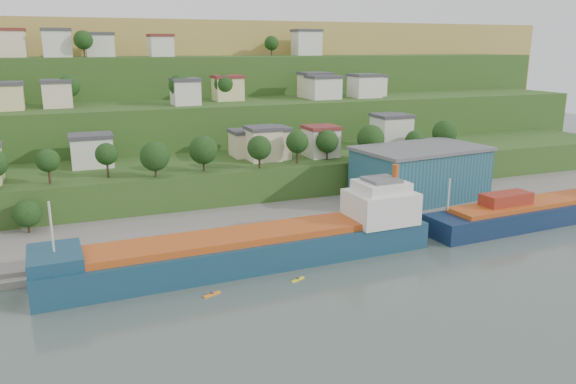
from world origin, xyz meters
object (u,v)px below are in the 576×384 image
cargo_ship_near (259,249)px  warehouse (420,173)px  cargo_ship_far (545,211)px  kayak_orange (212,294)px

cargo_ship_near → warehouse: bearing=21.9°
cargo_ship_near → cargo_ship_far: (68.04, 0.07, -0.48)m
kayak_orange → warehouse: bearing=4.7°
warehouse → kayak_orange: 68.62m
cargo_ship_far → warehouse: size_ratio=1.73×
kayak_orange → cargo_ship_far: bearing=-15.8°
cargo_ship_far → kayak_orange: (-79.26, -9.88, -2.21)m
cargo_ship_near → warehouse: (49.21, 21.66, 5.52)m
warehouse → cargo_ship_near: bearing=-163.0°
kayak_orange → cargo_ship_near: bearing=18.3°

